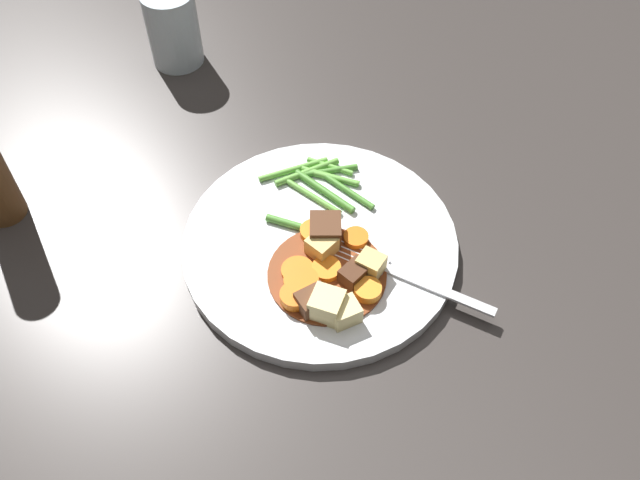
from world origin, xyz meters
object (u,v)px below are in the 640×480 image
Objects in this scene: water_glass at (173,28)px; meat_chunk_1 at (313,301)px; carrot_slice_5 at (368,291)px; potato_chunk_2 at (321,246)px; meat_chunk_0 at (326,234)px; carrot_slice_6 at (301,282)px; carrot_slice_4 at (356,238)px; potato_chunk_0 at (327,305)px; carrot_slice_1 at (295,297)px; carrot_slice_2 at (314,233)px; meat_chunk_2 at (354,274)px; carrot_slice_3 at (298,271)px; carrot_slice_0 at (330,269)px; potato_chunk_1 at (371,265)px; fork at (406,276)px; potato_chunk_3 at (345,312)px; dinner_plate at (320,244)px.

meat_chunk_1 is at bearing 15.63° from water_glass.
potato_chunk_2 is (-0.06, -0.04, 0.00)m from carrot_slice_5.
meat_chunk_0 is at bearing 148.77° from potato_chunk_2.
water_glass is at bearing -164.38° from carrot_slice_6.
meat_chunk_0 reaches higher than carrot_slice_4.
carrot_slice_1 is at bearing -122.74° from potato_chunk_0.
meat_chunk_2 is at bearing 26.72° from carrot_slice_2.
carrot_slice_6 is at bearing 5.86° from carrot_slice_3.
meat_chunk_0 is at bearing 177.58° from carrot_slice_0.
potato_chunk_1 is 0.16× the size of fork.
carrot_slice_3 is 1.18× the size of meat_chunk_2.
meat_chunk_0 is at bearing 171.35° from potato_chunk_0.
carrot_slice_2 is 0.88× the size of carrot_slice_3.
carrot_slice_0 is 0.06m from potato_chunk_3.
potato_chunk_3 is 0.97× the size of meat_chunk_2.
carrot_slice_2 is at bearing 178.72° from potato_chunk_0.
carrot_slice_5 reaches higher than carrot_slice_4.
water_glass is (-0.34, -0.14, 0.04)m from dinner_plate.
meat_chunk_0 reaches higher than carrot_slice_0.
dinner_plate is 10.52× the size of potato_chunk_3.
carrot_slice_2 is at bearing -169.05° from carrot_slice_0.
potato_chunk_0 is (0.04, 0.02, 0.01)m from carrot_slice_6.
meat_chunk_1 is at bearing 58.56° from carrot_slice_1.
dinner_plate is at bearing -154.42° from carrot_slice_5.
carrot_slice_6 is at bearing -85.71° from potato_chunk_1.
carrot_slice_4 is 1.04× the size of potato_chunk_1.
meat_chunk_0 is (-0.05, 0.03, 0.01)m from carrot_slice_6.
meat_chunk_2 is (0.02, 0.05, 0.01)m from carrot_slice_3.
meat_chunk_1 is at bearing -13.55° from dinner_plate.
water_glass is at bearing -151.95° from fork.
carrot_slice_1 is (0.07, -0.04, 0.01)m from dinner_plate.
carrot_slice_5 is at bearing -17.08° from potato_chunk_1.
meat_chunk_1 is at bearing 12.44° from carrot_slice_3.
meat_chunk_0 is (-0.04, -0.04, 0.00)m from potato_chunk_1.
meat_chunk_1 reaches higher than carrot_slice_3.
water_glass is at bearing -164.37° from meat_chunk_1.
potato_chunk_2 is at bearing -144.49° from meat_chunk_2.
carrot_slice_1 and carrot_slice_5 have the same top height.
dinner_plate is 0.02m from potato_chunk_2.
carrot_slice_1 reaches higher than carrot_slice_0.
potato_chunk_0 is 1.05× the size of meat_chunk_2.
meat_chunk_1 is (0.07, -0.06, 0.01)m from carrot_slice_4.
potato_chunk_2 reaches higher than carrot_slice_6.
carrot_slice_2 is 0.99× the size of potato_chunk_0.
potato_chunk_3 and meat_chunk_1 have the same top height.
dinner_plate is at bearing -124.41° from meat_chunk_0.
carrot_slice_3 is at bearing -106.33° from meat_chunk_2.
potato_chunk_2 is at bearing 164.80° from meat_chunk_1.
water_glass reaches higher than potato_chunk_2.
potato_chunk_3 is (0.02, -0.03, 0.00)m from carrot_slice_5.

